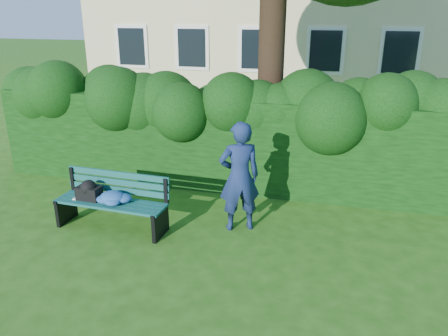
# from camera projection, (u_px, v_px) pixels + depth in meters

# --- Properties ---
(ground) EXTENTS (80.00, 80.00, 0.00)m
(ground) POSITION_uv_depth(u_px,v_px,m) (215.00, 238.00, 6.81)
(ground) COLOR #254F12
(ground) RESTS_ON ground
(hedge) EXTENTS (10.00, 1.00, 1.80)m
(hedge) POSITION_uv_depth(u_px,v_px,m) (244.00, 143.00, 8.51)
(hedge) COLOR black
(hedge) RESTS_ON ground
(park_bench) EXTENTS (1.85, 0.66, 0.89)m
(park_bench) POSITION_uv_depth(u_px,v_px,m) (109.00, 199.00, 6.99)
(park_bench) COLOR #0F474C
(park_bench) RESTS_ON ground
(man_reading) EXTENTS (0.77, 0.66, 1.79)m
(man_reading) POSITION_uv_depth(u_px,v_px,m) (239.00, 177.00, 6.82)
(man_reading) COLOR #16254E
(man_reading) RESTS_ON ground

